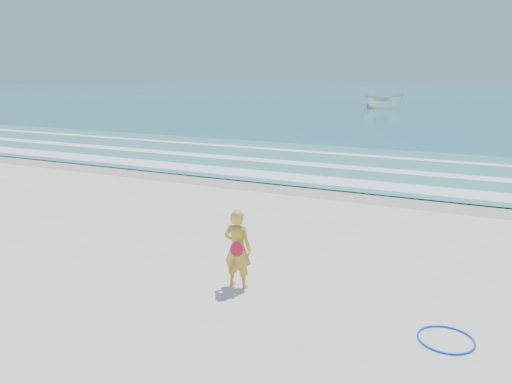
% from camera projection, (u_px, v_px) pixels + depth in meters
% --- Properties ---
extents(ground, '(400.00, 400.00, 0.00)m').
position_uv_depth(ground, '(143.00, 286.00, 9.38)').
color(ground, silver).
rests_on(ground, ground).
extents(wet_sand, '(400.00, 2.40, 0.00)m').
position_uv_depth(wet_sand, '(307.00, 188.00, 17.27)').
color(wet_sand, '#B2A893').
rests_on(wet_sand, ground).
extents(ocean, '(400.00, 190.00, 0.04)m').
position_uv_depth(ocean, '(469.00, 92.00, 101.37)').
color(ocean, '#19727F').
rests_on(ocean, ground).
extents(shallow, '(400.00, 10.00, 0.01)m').
position_uv_depth(shallow, '(347.00, 164.00, 21.64)').
color(shallow, '#59B7AD').
rests_on(shallow, ocean).
extents(foam_near, '(400.00, 1.40, 0.01)m').
position_uv_depth(foam_near, '(319.00, 180.00, 18.39)').
color(foam_near, white).
rests_on(foam_near, shallow).
extents(foam_mid, '(400.00, 0.90, 0.01)m').
position_uv_depth(foam_mid, '(341.00, 167.00, 20.93)').
color(foam_mid, white).
rests_on(foam_mid, shallow).
extents(foam_far, '(400.00, 0.60, 0.01)m').
position_uv_depth(foam_far, '(361.00, 155.00, 23.83)').
color(foam_far, white).
rests_on(foam_far, shallow).
extents(hoop, '(1.01, 1.01, 0.03)m').
position_uv_depth(hoop, '(446.00, 339.00, 7.47)').
color(hoop, blue).
rests_on(hoop, ground).
extents(boat, '(4.46, 3.13, 1.61)m').
position_uv_depth(boat, '(384.00, 101.00, 54.54)').
color(boat, white).
rests_on(boat, ocean).
extents(woman, '(0.55, 0.40, 1.50)m').
position_uv_depth(woman, '(238.00, 249.00, 9.19)').
color(woman, gold).
rests_on(woman, ground).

